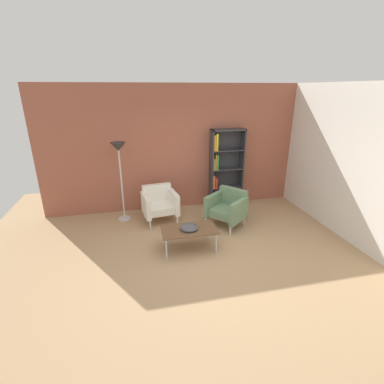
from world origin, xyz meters
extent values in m
plane|color=tan|center=(0.00, 0.00, 0.00)|extent=(8.32, 8.32, 0.00)
cube|color=#9E5642|center=(0.00, 2.46, 1.45)|extent=(6.40, 0.12, 2.90)
cube|color=silver|center=(2.86, 0.60, 1.45)|extent=(0.12, 5.20, 2.90)
cube|color=#333338|center=(0.69, 2.23, 0.95)|extent=(0.03, 0.30, 1.90)
cube|color=#333338|center=(1.46, 2.23, 0.95)|extent=(0.03, 0.30, 1.90)
cube|color=#333338|center=(1.07, 2.23, 1.89)|extent=(0.80, 0.30, 0.03)
cube|color=#333338|center=(1.07, 2.23, 0.01)|extent=(0.80, 0.30, 0.03)
cube|color=#333338|center=(1.07, 2.37, 0.95)|extent=(0.80, 0.02, 1.90)
cube|color=#333338|center=(1.07, 2.23, 0.49)|extent=(0.76, 0.28, 0.02)
cube|color=#333338|center=(1.07, 2.23, 0.95)|extent=(0.76, 0.28, 0.02)
cube|color=#333338|center=(1.07, 2.23, 1.41)|extent=(0.76, 0.28, 0.02)
cube|color=red|center=(0.72, 2.20, 0.18)|extent=(0.04, 0.22, 0.27)
cube|color=purple|center=(0.77, 2.21, 0.25)|extent=(0.04, 0.25, 0.41)
cube|color=yellow|center=(0.82, 2.19, 0.20)|extent=(0.03, 0.20, 0.31)
cube|color=orange|center=(0.72, 2.21, 0.66)|extent=(0.03, 0.24, 0.32)
cube|color=red|center=(0.75, 2.20, 0.65)|extent=(0.02, 0.22, 0.30)
cube|color=red|center=(0.79, 2.21, 0.63)|extent=(0.04, 0.24, 0.26)
cube|color=olive|center=(0.72, 2.21, 1.10)|extent=(0.04, 0.23, 0.28)
cube|color=orange|center=(0.76, 2.21, 1.15)|extent=(0.02, 0.24, 0.37)
cube|color=green|center=(0.80, 2.21, 1.14)|extent=(0.03, 0.25, 0.36)
cube|color=orange|center=(0.72, 2.19, 1.60)|extent=(0.04, 0.20, 0.36)
cube|color=yellow|center=(0.77, 2.21, 1.62)|extent=(0.04, 0.23, 0.39)
cube|color=brown|center=(-0.25, 0.42, 0.39)|extent=(1.00, 0.56, 0.02)
cylinder|color=silver|center=(-0.70, 0.19, 0.19)|extent=(0.03, 0.03, 0.38)
cylinder|color=silver|center=(0.20, 0.19, 0.19)|extent=(0.03, 0.03, 0.38)
cylinder|color=silver|center=(-0.70, 0.65, 0.19)|extent=(0.03, 0.03, 0.38)
cylinder|color=silver|center=(0.20, 0.65, 0.19)|extent=(0.03, 0.03, 0.38)
cylinder|color=#4C4C51|center=(-0.25, 0.42, 0.41)|extent=(0.13, 0.13, 0.02)
cylinder|color=#4C4C51|center=(-0.25, 0.42, 0.43)|extent=(0.32, 0.32, 0.02)
torus|color=#4C4C51|center=(-0.25, 0.42, 0.44)|extent=(0.32, 0.32, 0.02)
cube|color=white|center=(-0.63, 1.67, 0.32)|extent=(0.71, 0.66, 0.16)
cube|color=white|center=(-0.67, 1.93, 0.59)|extent=(0.65, 0.21, 0.38)
cube|color=white|center=(-0.94, 1.60, 0.43)|extent=(0.18, 0.63, 0.46)
cube|color=white|center=(-0.32, 1.69, 0.43)|extent=(0.18, 0.63, 0.46)
cylinder|color=silver|center=(-0.89, 1.32, 0.12)|extent=(0.04, 0.04, 0.24)
cylinder|color=silver|center=(-0.29, 1.40, 0.12)|extent=(0.04, 0.04, 0.24)
cylinder|color=silver|center=(-0.97, 1.89, 0.12)|extent=(0.04, 0.04, 0.24)
cylinder|color=silver|center=(-0.37, 1.98, 0.12)|extent=(0.04, 0.04, 0.24)
cube|color=slate|center=(0.71, 1.15, 0.32)|extent=(0.85, 0.86, 0.16)
cube|color=slate|center=(0.92, 1.32, 0.59)|extent=(0.50, 0.57, 0.38)
cube|color=slate|center=(0.50, 1.37, 0.43)|extent=(0.54, 0.47, 0.46)
cube|color=slate|center=(0.89, 0.89, 0.43)|extent=(0.54, 0.47, 0.46)
cylinder|color=silver|center=(0.28, 1.18, 0.12)|extent=(0.04, 0.04, 0.24)
cylinder|color=silver|center=(0.66, 0.72, 0.12)|extent=(0.04, 0.04, 0.24)
cylinder|color=silver|center=(0.73, 1.55, 0.12)|extent=(0.04, 0.04, 0.24)
cylinder|color=silver|center=(1.11, 1.08, 0.12)|extent=(0.04, 0.04, 0.24)
cylinder|color=silver|center=(-1.42, 1.96, 0.01)|extent=(0.28, 0.28, 0.02)
cylinder|color=silver|center=(-1.42, 1.96, 0.85)|extent=(0.03, 0.03, 1.65)
cone|color=#2D2D2D|center=(-1.42, 1.96, 1.65)|extent=(0.32, 0.32, 0.18)
camera|label=1|loc=(-1.16, -3.95, 2.79)|focal=26.04mm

